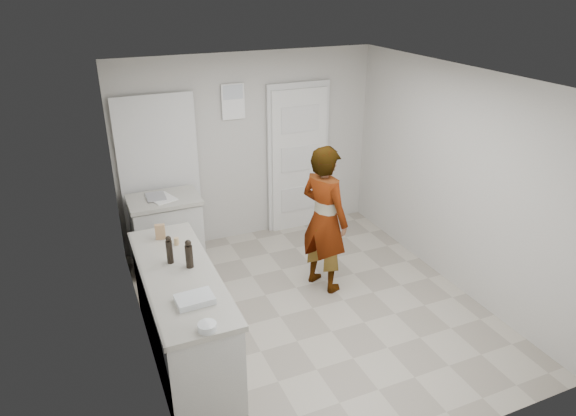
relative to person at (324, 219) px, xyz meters
name	(u,v)px	position (x,y,z in m)	size (l,w,h in m)	color
ground	(313,308)	(-0.31, -0.39, -0.86)	(4.00, 4.00, 0.00)	gray
room_shell	(238,167)	(-0.49, 1.57, 0.17)	(4.00, 4.00, 4.00)	#B4B1AA
main_counter	(183,318)	(-1.76, -0.59, -0.43)	(0.64, 1.96, 0.93)	silver
side_counter	(167,235)	(-1.56, 1.16, -0.43)	(0.84, 0.61, 0.93)	silver
person	(324,219)	(0.00, 0.00, 0.00)	(0.63, 0.41, 1.72)	silver
cake_mix_box	(160,232)	(-1.79, 0.12, 0.15)	(0.10, 0.04, 0.16)	#A37351
spice_jar	(176,241)	(-1.67, -0.07, 0.10)	(0.05, 0.05, 0.08)	tan
oil_cruet_a	(189,254)	(-1.65, -0.53, 0.20)	(0.07, 0.07, 0.28)	black
oil_cruet_b	(169,250)	(-1.79, -0.39, 0.20)	(0.06, 0.06, 0.28)	black
baking_dish	(195,299)	(-1.74, -1.10, 0.09)	(0.31, 0.23, 0.05)	silver
egg_bowl	(207,327)	(-1.74, -1.49, 0.09)	(0.14, 0.14, 0.06)	silver
papers	(162,198)	(-1.58, 1.15, 0.07)	(0.26, 0.33, 0.01)	white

